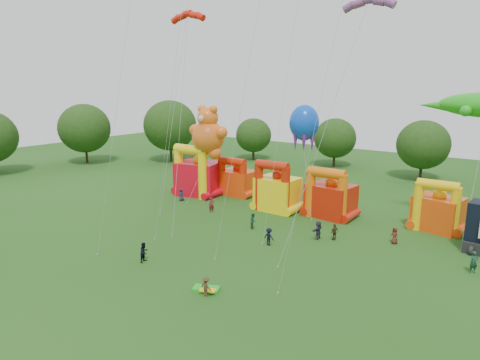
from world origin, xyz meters
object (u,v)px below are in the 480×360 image
Objects in this scene: bouncy_castle_0 at (197,176)px; bouncy_castle_2 at (277,191)px; octopus_kite at (306,158)px; spectator_0 at (181,195)px; teddy_bear_kite at (207,140)px.

bouncy_castle_2 is at bearing 0.34° from bouncy_castle_0.
bouncy_castle_0 is 12.91m from bouncy_castle_2.
octopus_kite reaches higher than spectator_0.
spectator_0 is (-15.67, -5.01, -5.94)m from octopus_kite.
teddy_bear_kite reaches higher than spectator_0.
bouncy_castle_0 is at bearing -175.48° from octopus_kite.
bouncy_castle_2 is 3.88× the size of spectator_0.
bouncy_castle_2 is 5.55m from octopus_kite.
bouncy_castle_0 is 4.22m from spectator_0.
teddy_bear_kite is (2.44, -0.65, 5.27)m from bouncy_castle_0.
teddy_bear_kite is 13.88m from octopus_kite.
octopus_kite is (3.23, 1.20, 4.34)m from bouncy_castle_2.
bouncy_castle_0 reaches higher than bouncy_castle_2.
octopus_kite reaches higher than bouncy_castle_0.
bouncy_castle_0 is 16.68m from octopus_kite.
bouncy_castle_0 is 0.56× the size of octopus_kite.
bouncy_castle_2 is 0.49× the size of octopus_kite.
spectator_0 is (-1.98, -3.09, -7.17)m from teddy_bear_kite.
teddy_bear_kite is 7.72× the size of spectator_0.
bouncy_castle_0 is at bearing -179.66° from bouncy_castle_2.
octopus_kite is at bearing 7.98° from teddy_bear_kite.
spectator_0 is at bearing -82.88° from bouncy_castle_0.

